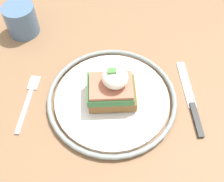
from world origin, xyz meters
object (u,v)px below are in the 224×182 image
cup (21,19)px  plate (112,98)px  sandwich (112,88)px  knife (192,103)px  fork (28,100)px

cup → plate: bearing=-46.2°
sandwich → knife: size_ratio=0.61×
plate → knife: plate is taller
cup → sandwich: bearing=-46.2°
fork → knife: knife is taller
sandwich → knife: (0.17, -0.01, -0.04)m
plate → cup: cup is taller
knife → plate: bearing=174.8°
sandwich → cup: sandwich is taller
plate → cup: 0.31m
plate → fork: bearing=177.3°
cup → knife: bearing=-32.0°
knife → sandwich: bearing=174.9°
sandwich → cup: size_ratio=1.54×
knife → cup: size_ratio=2.53×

